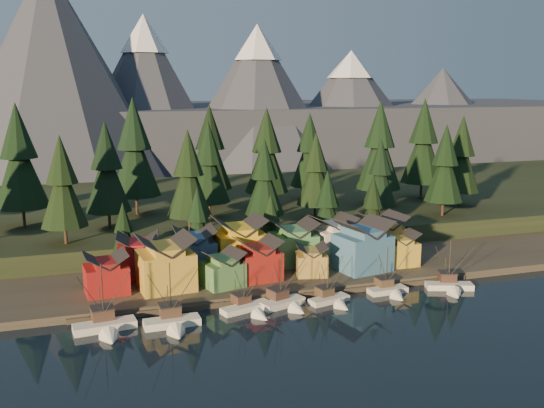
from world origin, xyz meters
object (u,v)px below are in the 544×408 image
object	(u,v)px
boat_1	(173,314)
house_back_1	(195,249)
house_front_1	(166,261)
boat_0	(105,318)
boat_2	(249,302)
boat_6	(451,280)
boat_5	(390,284)
boat_3	(286,296)
house_front_0	(106,272)
boat_4	(332,294)
house_back_0	(138,255)

from	to	relation	value
boat_1	house_back_1	distance (m)	27.03
boat_1	house_front_1	distance (m)	17.04
boat_0	boat_2	distance (m)	25.29
boat_1	boat_6	size ratio (longest dim) A/B	1.08
boat_5	boat_3	bearing A→B (deg)	178.63
boat_5	house_front_0	distance (m)	55.00
boat_0	house_back_1	distance (m)	30.89
boat_4	house_back_1	size ratio (longest dim) A/B	1.06
boat_1	house_front_0	distance (m)	20.25
boat_2	house_front_1	bearing A→B (deg)	117.60
boat_6	house_front_1	world-z (taller)	house_front_1
house_front_0	boat_1	bearing A→B (deg)	-66.01
house_back_0	boat_0	bearing A→B (deg)	-101.68
boat_6	house_back_0	bearing A→B (deg)	177.74
boat_6	boat_3	bearing A→B (deg)	-163.01
boat_1	house_back_0	size ratio (longest dim) A/B	1.32
boat_3	house_front_1	world-z (taller)	house_front_1
boat_2	boat_0	bearing A→B (deg)	166.16
boat_4	house_back_1	bearing A→B (deg)	119.57
boat_2	house_back_0	xyz separation A→B (m)	(-17.43, 22.06, 4.47)
house_front_1	boat_3	bearing A→B (deg)	-38.46
boat_3	house_back_1	size ratio (longest dim) A/B	1.19
boat_0	boat_2	bearing A→B (deg)	-3.63
boat_3	house_front_1	xyz separation A→B (m)	(-20.22, 13.00, 4.76)
boat_3	house_front_0	world-z (taller)	boat_3
boat_0	boat_2	xyz separation A→B (m)	(25.24, 1.37, -0.59)
boat_0	house_back_0	size ratio (longest dim) A/B	1.36
house_front_1	house_back_1	size ratio (longest dim) A/B	1.16
boat_4	house_front_0	bearing A→B (deg)	145.69
house_front_1	boat_5	bearing A→B (deg)	-22.36
boat_1	house_front_0	world-z (taller)	boat_1
boat_5	house_front_0	world-z (taller)	boat_5
boat_1	house_back_0	distance (m)	25.63
boat_5	house_back_1	distance (m)	41.06
boat_0	house_back_1	bearing A→B (deg)	43.70
boat_1	boat_4	size ratio (longest dim) A/B	1.22
boat_5	house_front_0	bearing A→B (deg)	163.17
boat_3	house_front_0	distance (m)	34.53
house_back_0	boat_2	bearing A→B (deg)	-44.93
boat_0	boat_3	bearing A→B (deg)	-3.82
boat_6	house_front_1	distance (m)	56.77
boat_2	house_back_1	distance (m)	23.44
boat_2	house_front_0	distance (m)	28.38
boat_0	house_back_0	bearing A→B (deg)	64.82
house_front_1	boat_6	bearing A→B (deg)	-20.28
boat_3	house_front_1	distance (m)	24.51
boat_0	boat_5	distance (m)	54.24
boat_1	boat_0	bearing A→B (deg)	169.42
boat_1	boat_2	size ratio (longest dim) A/B	1.15
boat_1	house_back_1	size ratio (longest dim) A/B	1.29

